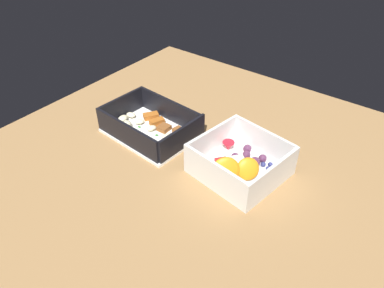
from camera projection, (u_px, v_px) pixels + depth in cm
name	position (u px, v px, depth cm)	size (l,w,h in cm)	color
table_surface	(193.00, 159.00, 74.41)	(80.00, 80.00, 2.00)	#9E7547
pasta_container	(150.00, 127.00, 78.53)	(19.77, 14.43, 5.75)	white
fruit_bowl	(240.00, 164.00, 68.36)	(17.23, 16.75, 6.36)	white
candy_bar	(236.00, 134.00, 78.54)	(7.00, 2.40, 1.20)	#51197A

